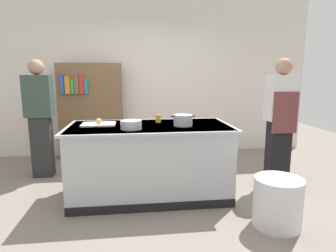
{
  "coord_description": "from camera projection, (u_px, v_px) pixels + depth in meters",
  "views": [
    {
      "loc": [
        -0.19,
        -3.42,
        1.51
      ],
      "look_at": [
        0.25,
        0.2,
        0.85
      ],
      "focal_mm": 30.59,
      "sensor_mm": 36.0,
      "label": 1
    }
  ],
  "objects": [
    {
      "name": "bookshelf",
      "position": [
        91.0,
        111.0,
        5.12
      ],
      "size": [
        1.1,
        0.31,
        1.7
      ],
      "color": "brown",
      "rests_on": "ground_plane"
    },
    {
      "name": "counter_island",
      "position": [
        150.0,
        160.0,
        3.55
      ],
      "size": [
        1.98,
        0.98,
        0.9
      ],
      "color": "#B7BABF",
      "rests_on": "ground_plane"
    },
    {
      "name": "juice_cup",
      "position": [
        158.0,
        119.0,
        3.67
      ],
      "size": [
        0.07,
        0.07,
        0.1
      ],
      "primitive_type": "cylinder",
      "color": "yellow",
      "rests_on": "counter_island"
    },
    {
      "name": "back_wall",
      "position": [
        143.0,
        75.0,
        5.41
      ],
      "size": [
        6.4,
        0.12,
        3.0
      ],
      "primitive_type": "cube",
      "color": "silver",
      "rests_on": "ground_plane"
    },
    {
      "name": "cutting_board",
      "position": [
        99.0,
        124.0,
        3.49
      ],
      "size": [
        0.4,
        0.28,
        0.02
      ],
      "primitive_type": "cube",
      "color": "silver",
      "rests_on": "counter_island"
    },
    {
      "name": "stock_pot",
      "position": [
        183.0,
        120.0,
        3.43
      ],
      "size": [
        0.29,
        0.23,
        0.13
      ],
      "color": "#B7BABF",
      "rests_on": "counter_island"
    },
    {
      "name": "ground_plane",
      "position": [
        150.0,
        195.0,
        3.63
      ],
      "size": [
        10.0,
        10.0,
        0.0
      ],
      "primitive_type": "plane",
      "color": "slate"
    },
    {
      "name": "trash_bin",
      "position": [
        278.0,
        202.0,
        2.86
      ],
      "size": [
        0.48,
        0.48,
        0.5
      ],
      "primitive_type": "cylinder",
      "color": "silver",
      "rests_on": "ground_plane"
    },
    {
      "name": "person_guest",
      "position": [
        40.0,
        116.0,
        4.16
      ],
      "size": [
        0.38,
        0.24,
        1.72
      ],
      "rotation": [
        0.0,
        0.0,
        -1.63
      ],
      "color": "#292929",
      "rests_on": "ground_plane"
    },
    {
      "name": "mixing_bowl",
      "position": [
        131.0,
        125.0,
        3.22
      ],
      "size": [
        0.24,
        0.24,
        0.1
      ],
      "primitive_type": "cylinder",
      "color": "#B7BABF",
      "rests_on": "counter_island"
    },
    {
      "name": "person_chef",
      "position": [
        280.0,
        119.0,
        3.83
      ],
      "size": [
        0.38,
        0.25,
        1.72
      ],
      "rotation": [
        0.0,
        0.0,
        1.67
      ],
      "color": "black",
      "rests_on": "ground_plane"
    },
    {
      "name": "onion",
      "position": [
        99.0,
        121.0,
        3.44
      ],
      "size": [
        0.07,
        0.07,
        0.07
      ],
      "primitive_type": "sphere",
      "color": "tan",
      "rests_on": "cutting_board"
    }
  ]
}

